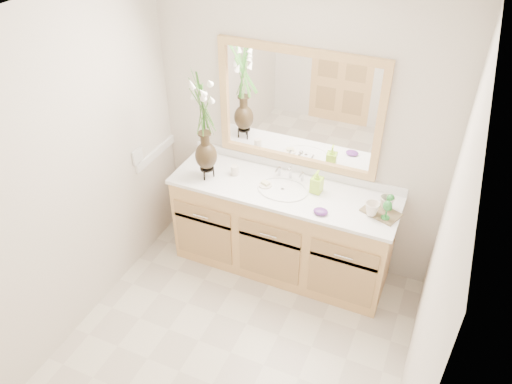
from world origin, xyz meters
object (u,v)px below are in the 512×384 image
at_px(flower_vase, 203,113).
at_px(tray, 381,212).
at_px(soap_bottle, 317,183).
at_px(tumbler, 235,170).

xyz_separation_m(flower_vase, tray, (1.41, 0.09, -0.57)).
height_order(flower_vase, soap_bottle, flower_vase).
relative_size(flower_vase, soap_bottle, 4.96).
bearing_deg(tumbler, flower_vase, -147.76).
distance_m(tumbler, soap_bottle, 0.69).
relative_size(flower_vase, tumbler, 10.19).
height_order(flower_vase, tumbler, flower_vase).
bearing_deg(flower_vase, tumbler, 32.24).
height_order(soap_bottle, tray, soap_bottle).
relative_size(tumbler, tray, 0.31).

